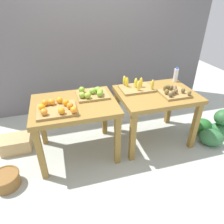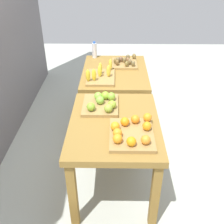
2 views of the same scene
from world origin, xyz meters
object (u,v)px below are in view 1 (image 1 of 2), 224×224
at_px(display_table_right, 156,100).
at_px(water_bottle, 176,75).
at_px(wicker_basket, 6,180).
at_px(cardboard_produce_box, 16,143).
at_px(display_table_left, 75,111).
at_px(orange_bin, 57,108).
at_px(kiwi_bin, 174,92).
at_px(apple_bin, 92,94).
at_px(banana_crate, 136,87).
at_px(watermelon_pile, 213,128).

height_order(display_table_right, water_bottle, water_bottle).
relative_size(wicker_basket, cardboard_produce_box, 0.80).
bearing_deg(display_table_left, cardboard_produce_box, 160.51).
relative_size(display_table_left, wicker_basket, 3.24).
xyz_separation_m(display_table_right, wicker_basket, (-2.01, -0.35, -0.57)).
xyz_separation_m(display_table_left, orange_bin, (-0.21, -0.14, 0.16)).
distance_m(display_table_left, water_bottle, 1.60).
distance_m(orange_bin, cardboard_produce_box, 1.06).
xyz_separation_m(kiwi_bin, water_bottle, (0.26, 0.41, 0.07)).
bearing_deg(display_table_right, cardboard_produce_box, 171.33).
distance_m(display_table_right, cardboard_produce_box, 2.07).
relative_size(kiwi_bin, cardboard_produce_box, 0.90).
bearing_deg(orange_bin, water_bottle, 13.42).
bearing_deg(water_bottle, display_table_left, -169.79).
bearing_deg(orange_bin, cardboard_produce_box, 145.57).
bearing_deg(cardboard_produce_box, apple_bin, -9.28).
bearing_deg(cardboard_produce_box, water_bottle, -0.44).
bearing_deg(display_table_right, banana_crate, 145.05).
relative_size(display_table_left, water_bottle, 4.67).
relative_size(banana_crate, cardboard_produce_box, 1.10).
height_order(orange_bin, cardboard_produce_box, orange_bin).
xyz_separation_m(banana_crate, cardboard_produce_box, (-1.73, 0.14, -0.72)).
bearing_deg(display_table_left, wicker_basket, -158.52).
relative_size(watermelon_pile, wicker_basket, 2.05).
bearing_deg(water_bottle, banana_crate, -170.19).
xyz_separation_m(display_table_right, water_bottle, (0.44, 0.28, 0.22)).
height_order(display_table_right, cardboard_produce_box, display_table_right).
distance_m(display_table_right, orange_bin, 1.34).
distance_m(banana_crate, cardboard_produce_box, 1.88).
bearing_deg(water_bottle, apple_bin, -173.00).
distance_m(banana_crate, kiwi_bin, 0.51).
bearing_deg(banana_crate, display_table_left, -169.49).
xyz_separation_m(banana_crate, water_bottle, (0.68, 0.12, 0.06)).
height_order(banana_crate, watermelon_pile, banana_crate).
bearing_deg(banana_crate, orange_bin, -164.39).
height_order(water_bottle, wicker_basket, water_bottle).
xyz_separation_m(display_table_right, apple_bin, (-0.87, 0.12, 0.16)).
bearing_deg(orange_bin, apple_bin, 29.75).
relative_size(kiwi_bin, watermelon_pile, 0.55).
relative_size(apple_bin, cardboard_produce_box, 1.00).
distance_m(display_table_right, wicker_basket, 2.12).
bearing_deg(banana_crate, display_table_right, -34.95).
relative_size(orange_bin, banana_crate, 1.03).
xyz_separation_m(apple_bin, wicker_basket, (-1.14, -0.47, -0.73)).
bearing_deg(apple_bin, watermelon_pile, -11.54).
relative_size(display_table_right, apple_bin, 2.59).
xyz_separation_m(water_bottle, wicker_basket, (-2.45, -0.63, -0.80)).
relative_size(display_table_right, watermelon_pile, 1.58).
xyz_separation_m(display_table_left, apple_bin, (0.25, 0.12, 0.16)).
bearing_deg(display_table_left, kiwi_bin, -5.52).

